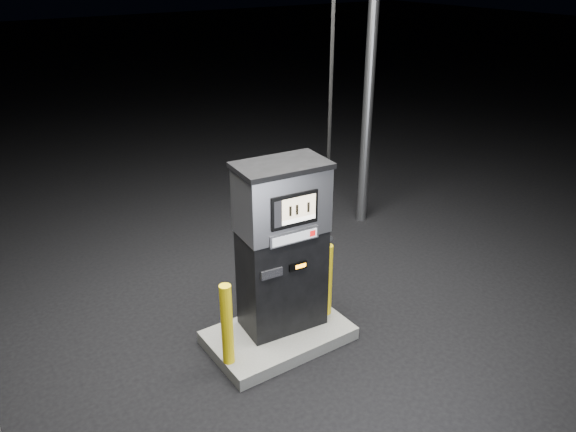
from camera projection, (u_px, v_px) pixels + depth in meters
ground at (279, 340)px, 6.56m from camera, size 80.00×80.00×0.00m
pump_island at (278, 335)px, 6.53m from camera, size 1.60×1.00×0.15m
fuel_dispenser at (282, 246)px, 6.21m from camera, size 1.12×0.68×4.14m
bollard_left at (227, 325)px, 5.80m from camera, size 0.15×0.15×0.95m
bollard_right at (327, 280)px, 6.62m from camera, size 0.14×0.14×0.92m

